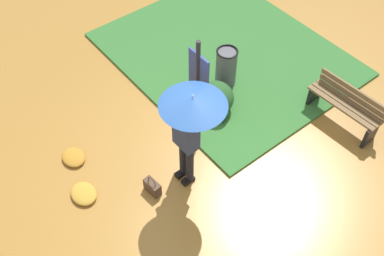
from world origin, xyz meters
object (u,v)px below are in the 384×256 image
at_px(handbag, 152,187).
at_px(park_bench, 345,105).
at_px(info_sign_post, 198,85).
at_px(trash_bin, 226,67).
at_px(person_with_umbrella, 190,117).

distance_m(handbag, park_bench, 3.71).
xyz_separation_m(handbag, park_bench, (0.89, 3.59, 0.28)).
distance_m(info_sign_post, handbag, 1.80).
height_order(info_sign_post, trash_bin, info_sign_post).
bearing_deg(info_sign_post, person_with_umbrella, -47.92).
bearing_deg(info_sign_post, park_bench, 63.64).
xyz_separation_m(info_sign_post, park_bench, (1.19, 2.41, -1.04)).
bearing_deg(info_sign_post, trash_bin, 121.72).
relative_size(person_with_umbrella, info_sign_post, 0.89).
distance_m(handbag, trash_bin, 2.84).
bearing_deg(info_sign_post, handbag, -75.31).
bearing_deg(handbag, trash_bin, 114.46).
relative_size(handbag, park_bench, 0.26).
height_order(handbag, park_bench, park_bench).
xyz_separation_m(info_sign_post, handbag, (0.31, -1.18, -1.32)).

